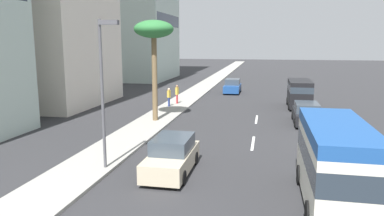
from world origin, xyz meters
The scene contains 13 objects.
ground_plane centered at (31.50, 0.00, 0.00)m, with size 198.00×198.00×0.00m, color #2D2D30.
sidewalk_right centered at (31.50, 7.71, 0.07)m, with size 162.00×2.82×0.15m, color #9E9B93.
lane_stripe_mid centered at (17.14, 0.00, 0.01)m, with size 3.20×0.16×0.01m, color silver.
lane_stripe_far centered at (24.26, 0.00, 0.01)m, with size 3.20×0.16×0.01m, color silver.
minibus_lead centered at (9.10, -3.26, 1.71)m, with size 6.41×2.31×3.12m.
van_second centered at (30.58, -3.71, 1.46)m, with size 5.12×2.10×2.55m.
car_third centered at (39.42, 3.33, 0.79)m, with size 4.20×1.90×1.69m.
car_fourth centered at (23.45, -3.67, 0.76)m, with size 4.71×1.87×1.61m.
car_fifth centered at (11.28, 3.52, 0.79)m, with size 4.46×1.88×1.67m.
pedestrian_near_lamp centered at (29.66, 7.80, 1.16)m, with size 0.36×0.28×1.81m.
pedestrian_mid_block centered at (28.01, 8.17, 1.09)m, with size 0.37×0.29×1.70m.
palm_tree centered at (21.75, 7.57, 6.68)m, with size 2.92×2.92×7.48m.
street_lamp centered at (10.90, 6.60, 4.39)m, with size 0.24×0.97×6.88m.
Camera 1 is at (-4.70, -0.68, 6.00)m, focal length 34.46 mm.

